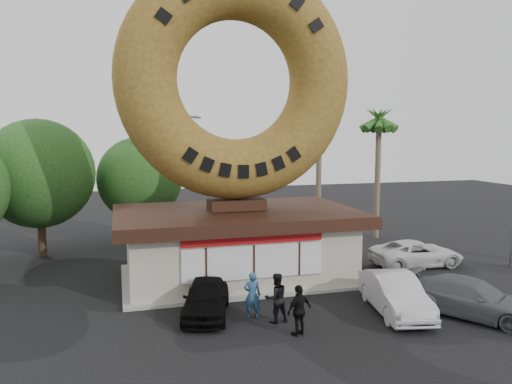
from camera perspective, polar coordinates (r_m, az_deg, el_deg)
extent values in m
plane|color=black|center=(18.68, 2.21, -14.82)|extent=(90.00, 90.00, 0.00)
cube|color=#B8B09D|center=(23.77, -2.23, -6.29)|extent=(10.00, 6.00, 3.00)
cube|color=#999993|center=(24.13, -2.22, -9.59)|extent=(10.60, 6.60, 0.15)
cube|color=#3F3F3F|center=(23.46, -2.25, -2.60)|extent=(10.00, 6.00, 0.10)
cube|color=black|center=(23.47, -2.25, -2.72)|extent=(11.20, 7.20, 0.55)
cube|color=silver|center=(20.89, -0.27, -7.99)|extent=(6.00, 0.12, 1.40)
cube|color=#AD0E10|center=(20.63, -0.26, -5.32)|extent=(6.00, 0.10, 0.45)
cube|color=black|center=(23.39, -2.26, -1.39)|extent=(2.60, 1.40, 0.50)
torus|color=olive|center=(23.27, -2.32, 12.63)|extent=(10.89, 2.78, 10.89)
cylinder|color=#473321|center=(30.27, -23.31, -3.71)|extent=(0.44, 0.44, 3.30)
sphere|color=#194117|center=(29.90, -23.58, 1.95)|extent=(6.00, 6.00, 6.00)
cylinder|color=#473321|center=(32.02, -13.01, -3.18)|extent=(0.44, 0.44, 2.86)
sphere|color=#194117|center=(31.68, -13.13, 1.46)|extent=(5.20, 5.20, 5.20)
cylinder|color=#726651|center=(33.20, 7.18, 2.64)|extent=(0.36, 0.36, 9.00)
cylinder|color=#726651|center=(33.43, 13.71, 1.66)|extent=(0.36, 0.36, 8.00)
cylinder|color=#59595E|center=(32.82, -9.72, 1.67)|extent=(0.18, 0.18, 8.00)
cylinder|color=#59595E|center=(32.82, -8.28, 8.51)|extent=(1.80, 0.12, 0.12)
cube|color=#59595E|center=(32.94, -6.71, 8.44)|extent=(0.45, 0.20, 0.12)
imported|color=navy|center=(18.92, -0.43, -11.70)|extent=(0.71, 0.54, 1.76)
imported|color=black|center=(18.53, 2.31, -11.99)|extent=(0.97, 0.80, 1.83)
imported|color=black|center=(17.47, 4.96, -13.31)|extent=(1.12, 0.80, 1.76)
imported|color=black|center=(19.35, -5.73, -11.92)|extent=(2.61, 4.29, 1.37)
imported|color=#B2B1B6|center=(20.20, 15.61, -11.15)|extent=(2.35, 4.72, 1.49)
imported|color=slate|center=(20.78, 23.43, -11.07)|extent=(4.41, 5.11, 1.41)
imported|color=silver|center=(27.30, 17.86, -6.69)|extent=(4.85, 2.35, 1.33)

